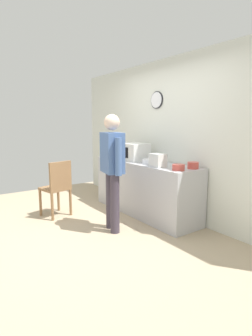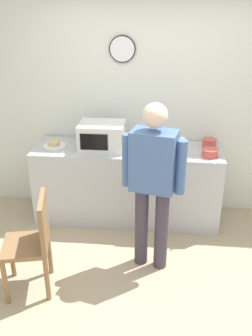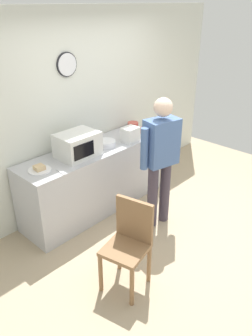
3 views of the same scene
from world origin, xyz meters
name	(u,v)px [view 2 (image 2 of 3)]	position (x,y,z in m)	size (l,w,h in m)	color
ground_plane	(139,288)	(0.00, 0.00, 0.00)	(6.00, 6.00, 0.00)	tan
back_wall	(150,105)	(0.00, 1.60, 1.30)	(5.40, 0.13, 2.60)	silver
kitchen_counter	(127,184)	(-0.23, 1.22, 0.45)	(2.13, 0.62, 0.90)	#B7B7BC
microwave	(102,136)	(-0.51, 1.19, 1.05)	(0.50, 0.39, 0.30)	silver
sandwich_plate	(54,145)	(-1.07, 1.20, 0.92)	(0.26, 0.26, 0.07)	white
salad_bowl	(143,148)	(-0.05, 1.18, 0.94)	(0.26, 0.26, 0.07)	white
cereal_bowl	(209,143)	(0.69, 1.36, 0.95)	(0.16, 0.16, 0.10)	#C64C42
mixing_bowl	(210,153)	(0.67, 1.08, 0.94)	(0.17, 0.17, 0.09)	#C64C42
toaster	(174,148)	(0.28, 1.04, 1.00)	(0.22, 0.18, 0.20)	silver
fork_utensil	(217,161)	(0.74, 0.95, 0.91)	(0.17, 0.02, 0.01)	silver
spoon_utensil	(62,153)	(-0.94, 1.00, 0.91)	(0.17, 0.02, 0.01)	silver
person_standing	(153,177)	(0.08, 0.36, 0.98)	(0.58, 0.32, 1.67)	#3D3543
wooden_chair	(34,240)	(-0.94, -0.07, 0.52)	(0.48, 0.48, 0.94)	olive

